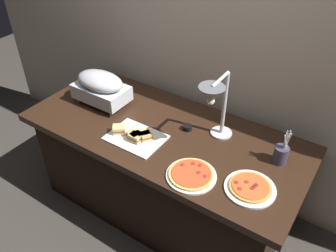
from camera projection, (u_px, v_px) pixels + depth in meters
The scene contains 10 objects.
ground_plane at pixel (164, 206), 2.76m from camera, with size 8.00×8.00×0.00m, color #38332D.
back_wall at pixel (204, 42), 2.37m from camera, with size 4.40×0.04×2.40m, color #B7A893.
buffet_table at pixel (164, 171), 2.53m from camera, with size 1.90×0.84×0.76m.
chafing_dish at pixel (101, 86), 2.48m from camera, with size 0.39×0.23×0.25m.
heat_lamp at pixel (214, 99), 1.95m from camera, with size 0.15×0.34×0.46m.
pizza_plate_front at pixel (250, 188), 1.88m from camera, with size 0.28×0.28×0.03m.
pizza_plate_center at pixel (191, 175), 1.95m from camera, with size 0.29×0.29×0.03m.
sandwich_platter at pixel (135, 136), 2.22m from camera, with size 0.35×0.27×0.06m.
sauce_cup_near at pixel (187, 127), 2.30m from camera, with size 0.06×0.06×0.03m.
utensil_holder at pixel (281, 154), 2.02m from camera, with size 0.08×0.08×0.23m.
Camera 1 is at (1.04, -1.50, 2.16)m, focal length 37.30 mm.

